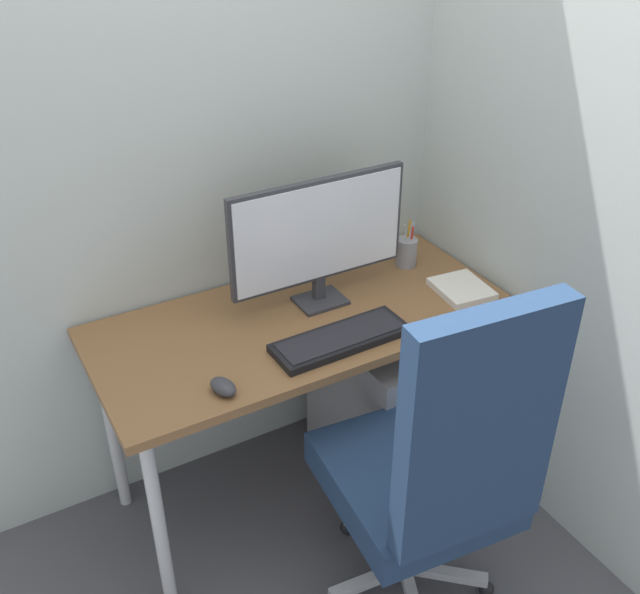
# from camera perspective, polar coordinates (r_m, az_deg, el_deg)

# --- Properties ---
(ground_plane) EXTENTS (8.00, 8.00, 0.00)m
(ground_plane) POSITION_cam_1_polar(r_m,az_deg,el_deg) (2.79, -1.17, -14.38)
(ground_plane) COLOR #4C4C51
(wall_back) EXTENTS (2.50, 0.04, 2.80)m
(wall_back) POSITION_cam_1_polar(r_m,az_deg,el_deg) (2.32, -5.71, 16.37)
(wall_back) COLOR #B7C1BC
(wall_back) RESTS_ON ground_plane
(wall_side_right) EXTENTS (0.04, 1.77, 2.80)m
(wall_side_right) POSITION_cam_1_polar(r_m,az_deg,el_deg) (2.31, 16.52, 15.22)
(wall_side_right) COLOR #B7C1BC
(wall_side_right) RESTS_ON ground_plane
(desk) EXTENTS (1.34, 0.61, 0.74)m
(desk) POSITION_cam_1_polar(r_m,az_deg,el_deg) (2.36, -1.34, -3.11)
(desk) COLOR brown
(desk) RESTS_ON ground_plane
(office_chair) EXTENTS (0.54, 0.59, 1.18)m
(office_chair) POSITION_cam_1_polar(r_m,az_deg,el_deg) (2.03, 9.05, -13.04)
(office_chair) COLOR black
(office_chair) RESTS_ON ground_plane
(filing_cabinet) EXTENTS (0.45, 0.54, 0.59)m
(filing_cabinet) POSITION_cam_1_polar(r_m,az_deg,el_deg) (2.71, 5.83, -7.62)
(filing_cabinet) COLOR gray
(filing_cabinet) RESTS_ON ground_plane
(monitor) EXTENTS (0.61, 0.13, 0.43)m
(monitor) POSITION_cam_1_polar(r_m,az_deg,el_deg) (2.28, -0.09, 4.94)
(monitor) COLOR #333338
(monitor) RESTS_ON desk
(keyboard) EXTENTS (0.43, 0.16, 0.03)m
(keyboard) POSITION_cam_1_polar(r_m,az_deg,el_deg) (2.19, 1.64, -3.30)
(keyboard) COLOR black
(keyboard) RESTS_ON desk
(mouse) EXTENTS (0.08, 0.10, 0.04)m
(mouse) POSITION_cam_1_polar(r_m,az_deg,el_deg) (2.01, -7.61, -6.99)
(mouse) COLOR #333338
(mouse) RESTS_ON desk
(pen_holder) EXTENTS (0.07, 0.07, 0.17)m
(pen_holder) POSITION_cam_1_polar(r_m,az_deg,el_deg) (2.60, 6.82, 3.55)
(pen_holder) COLOR gray
(pen_holder) RESTS_ON desk
(notebook) EXTENTS (0.18, 0.21, 0.02)m
(notebook) POSITION_cam_1_polar(r_m,az_deg,el_deg) (2.49, 11.05, 0.63)
(notebook) COLOR silver
(notebook) RESTS_ON desk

